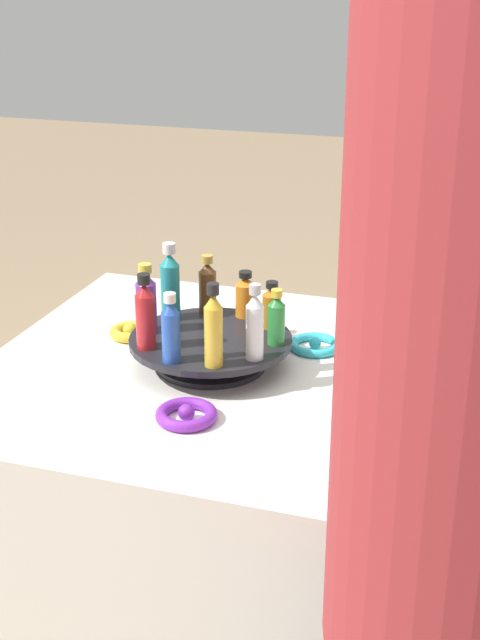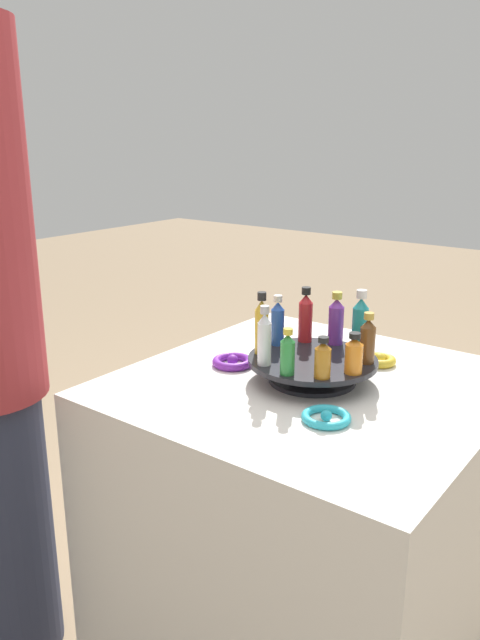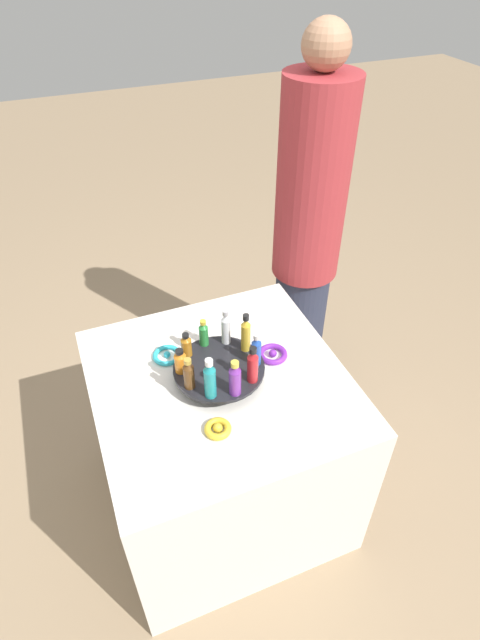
# 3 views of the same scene
# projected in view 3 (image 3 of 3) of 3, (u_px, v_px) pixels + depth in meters

# --- Properties ---
(ground_plane) EXTENTS (12.00, 12.00, 0.00)m
(ground_plane) POSITION_uv_depth(u_px,v_px,m) (224.00, 493.00, 2.10)
(ground_plane) COLOR #997F60
(party_table) EXTENTS (0.83, 0.83, 0.70)m
(party_table) POSITION_uv_depth(u_px,v_px,m) (222.00, 443.00, 1.88)
(party_table) COLOR silver
(party_table) RESTS_ON ground_plane
(display_stand) EXTENTS (0.30, 0.30, 0.06)m
(display_stand) POSITION_uv_depth(u_px,v_px,m) (219.00, 371.00, 1.62)
(display_stand) COLOR black
(display_stand) RESTS_ON party_table
(bottle_brown) EXTENTS (0.03, 0.03, 0.12)m
(bottle_brown) POSITION_uv_depth(u_px,v_px,m) (189.00, 374.00, 1.51)
(bottle_brown) COLOR brown
(bottle_brown) RESTS_ON display_stand
(bottle_teal) EXTENTS (0.04, 0.04, 0.15)m
(bottle_teal) POSITION_uv_depth(u_px,v_px,m) (210.00, 379.00, 1.48)
(bottle_teal) COLOR teal
(bottle_teal) RESTS_ON display_stand
(bottle_purple) EXTENTS (0.04, 0.04, 0.13)m
(bottle_purple) POSITION_uv_depth(u_px,v_px,m) (235.00, 379.00, 1.49)
(bottle_purple) COLOR #702D93
(bottle_purple) RESTS_ON display_stand
(bottle_red) EXTENTS (0.03, 0.03, 0.14)m
(bottle_red) POSITION_uv_depth(u_px,v_px,m) (253.00, 366.00, 1.53)
(bottle_red) COLOR #B21E23
(bottle_red) RESTS_ON display_stand
(bottle_blue) EXTENTS (0.03, 0.03, 0.12)m
(bottle_blue) POSITION_uv_depth(u_px,v_px,m) (256.00, 350.00, 1.59)
(bottle_blue) COLOR #234CAD
(bottle_blue) RESTS_ON display_stand
(bottle_gold) EXTENTS (0.03, 0.03, 0.15)m
(bottle_gold) POSITION_uv_depth(u_px,v_px,m) (246.00, 334.00, 1.63)
(bottle_gold) COLOR gold
(bottle_gold) RESTS_ON display_stand
(bottle_clear) EXTENTS (0.03, 0.03, 0.14)m
(bottle_clear) POSITION_uv_depth(u_px,v_px,m) (226.00, 328.00, 1.66)
(bottle_clear) COLOR silver
(bottle_clear) RESTS_ON display_stand
(bottle_green) EXTENTS (0.03, 0.03, 0.10)m
(bottle_green) POSITION_uv_depth(u_px,v_px,m) (204.00, 333.00, 1.66)
(bottle_green) COLOR #288438
(bottle_green) RESTS_ON display_stand
(bottle_amber) EXTENTS (0.03, 0.03, 0.09)m
(bottle_amber) POSITION_uv_depth(u_px,v_px,m) (186.00, 345.00, 1.63)
(bottle_amber) COLOR #AD6B19
(bottle_amber) RESTS_ON display_stand
(bottle_orange) EXTENTS (0.04, 0.04, 0.09)m
(bottle_orange) POSITION_uv_depth(u_px,v_px,m) (180.00, 361.00, 1.57)
(bottle_orange) COLOR orange
(bottle_orange) RESTS_ON display_stand
(ribbon_bow_teal) EXTENTS (0.10, 0.10, 0.02)m
(ribbon_bow_teal) POSITION_uv_depth(u_px,v_px,m) (167.00, 355.00, 1.72)
(ribbon_bow_teal) COLOR #2DB7CC
(ribbon_bow_teal) RESTS_ON party_table
(ribbon_bow_gold) EXTENTS (0.08, 0.08, 0.03)m
(ribbon_bow_gold) POSITION_uv_depth(u_px,v_px,m) (218.00, 429.00, 1.48)
(ribbon_bow_gold) COLOR gold
(ribbon_bow_gold) RESTS_ON party_table
(ribbon_bow_purple) EXTENTS (0.10, 0.10, 0.03)m
(ribbon_bow_purple) POSITION_uv_depth(u_px,v_px,m) (273.00, 354.00, 1.72)
(ribbon_bow_purple) COLOR purple
(ribbon_bow_purple) RESTS_ON party_table
(person_figure) EXTENTS (0.28, 0.28, 1.64)m
(person_figure) POSITION_uv_depth(u_px,v_px,m) (307.00, 241.00, 2.07)
(person_figure) COLOR #282D42
(person_figure) RESTS_ON ground_plane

